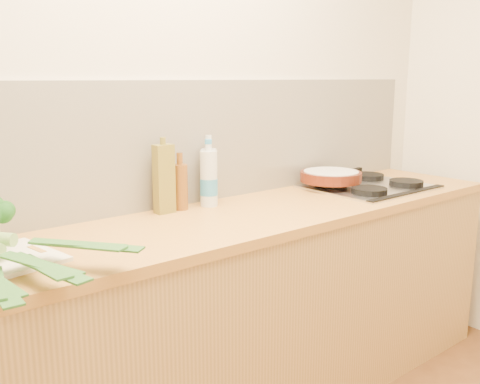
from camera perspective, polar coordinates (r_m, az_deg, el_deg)
name	(u,v)px	position (r m, az deg, el deg)	size (l,w,h in m)	color
room_shell	(164,145)	(2.29, -8.06, 4.95)	(3.50, 3.50, 3.50)	beige
counter	(207,327)	(2.26, -3.58, -14.17)	(3.20, 0.62, 0.90)	#AF8849
gas_hob	(369,185)	(2.79, 13.61, 0.71)	(0.58, 0.50, 0.04)	silver
leek_mid	(1,251)	(1.72, -24.11, -5.75)	(0.20, 0.65, 0.04)	white
leek_back	(14,240)	(1.75, -22.96, -4.73)	(0.45, 0.57, 0.04)	white
skillet	(331,176)	(2.73, 9.70, 1.69)	(0.45, 0.31, 0.05)	#531C0D
oil_tin	(164,179)	(2.21, -8.11, 1.43)	(0.08, 0.05, 0.32)	olive
glass_bottle	(209,175)	(2.37, -3.34, 1.82)	(0.07, 0.07, 0.30)	silver
amber_bottle	(180,186)	(2.27, -6.39, 0.65)	(0.06, 0.06, 0.24)	brown
water_bottle	(209,180)	(2.32, -3.35, 1.28)	(0.08, 0.08, 0.27)	silver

